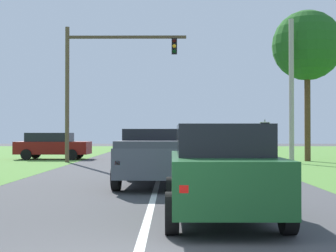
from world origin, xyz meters
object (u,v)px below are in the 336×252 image
(red_suv_near, at_px, (221,169))
(oak_tree_right, at_px, (307,46))
(pickup_truck_lead, at_px, (153,156))
(crossing_suv_far, at_px, (52,145))
(keep_moving_sign, at_px, (265,135))
(utility_pole_right, at_px, (291,91))
(traffic_light, at_px, (98,74))

(red_suv_near, distance_m, oak_tree_right, 22.43)
(pickup_truck_lead, height_order, crossing_suv_far, pickup_truck_lead)
(oak_tree_right, bearing_deg, crossing_suv_far, 172.51)
(keep_moving_sign, bearing_deg, crossing_suv_far, 164.59)
(pickup_truck_lead, xyz_separation_m, utility_pole_right, (7.39, 12.04, 3.12))
(keep_moving_sign, bearing_deg, traffic_light, 177.90)
(pickup_truck_lead, bearing_deg, traffic_light, 106.11)
(red_suv_near, bearing_deg, traffic_light, 105.41)
(oak_tree_right, distance_m, crossing_suv_far, 17.22)
(pickup_truck_lead, height_order, oak_tree_right, oak_tree_right)
(red_suv_near, distance_m, pickup_truck_lead, 6.50)
(keep_moving_sign, relative_size, crossing_suv_far, 0.52)
(red_suv_near, height_order, crossing_suv_far, red_suv_near)
(red_suv_near, xyz_separation_m, crossing_suv_far, (-8.71, 22.46, -0.09))
(red_suv_near, bearing_deg, pickup_truck_lead, 103.96)
(pickup_truck_lead, relative_size, traffic_light, 0.68)
(pickup_truck_lead, distance_m, utility_pole_right, 14.46)
(red_suv_near, xyz_separation_m, keep_moving_sign, (4.41, 18.84, 0.60))
(pickup_truck_lead, bearing_deg, utility_pole_right, 58.45)
(traffic_light, distance_m, keep_moving_sign, 10.35)
(crossing_suv_far, bearing_deg, utility_pole_right, -15.82)
(traffic_light, bearing_deg, utility_pole_right, -4.42)
(red_suv_near, relative_size, utility_pole_right, 0.57)
(red_suv_near, distance_m, crossing_suv_far, 24.09)
(crossing_suv_far, bearing_deg, oak_tree_right, -7.49)
(red_suv_near, height_order, utility_pole_right, utility_pole_right)
(pickup_truck_lead, xyz_separation_m, keep_moving_sign, (5.97, 12.54, 0.62))
(traffic_light, bearing_deg, keep_moving_sign, -2.10)
(pickup_truck_lead, bearing_deg, red_suv_near, -76.04)
(traffic_light, relative_size, crossing_suv_far, 1.66)
(traffic_light, bearing_deg, crossing_suv_far, 136.33)
(utility_pole_right, bearing_deg, traffic_light, 175.58)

